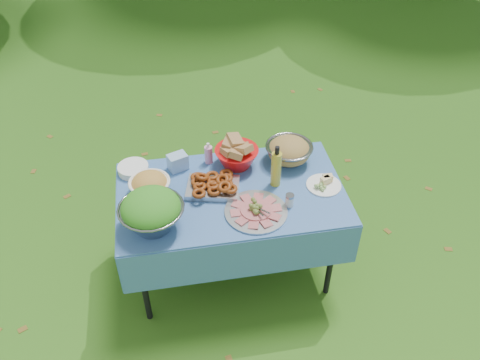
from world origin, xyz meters
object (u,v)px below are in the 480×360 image
object	(u,v)px
pasta_bowl_steel	(289,150)
charcuterie_platter	(256,207)
plate_stack	(133,169)
picnic_table	(232,233)
bread_bowl	(237,153)
oil_bottle	(276,166)
salad_bowl	(151,211)

from	to	relation	value
pasta_bowl_steel	charcuterie_platter	distance (m)	0.57
plate_stack	charcuterie_platter	xyz separation A→B (m)	(0.74, -0.53, 0.02)
picnic_table	plate_stack	xyz separation A→B (m)	(-0.62, 0.32, 0.41)
bread_bowl	pasta_bowl_steel	bearing A→B (deg)	-1.71
charcuterie_platter	picnic_table	bearing A→B (deg)	119.49
picnic_table	pasta_bowl_steel	size ratio (longest dim) A/B	4.55
bread_bowl	charcuterie_platter	size ratio (longest dim) A/B	0.76
plate_stack	pasta_bowl_steel	world-z (taller)	pasta_bowl_steel
picnic_table	charcuterie_platter	world-z (taller)	charcuterie_platter
bread_bowl	oil_bottle	world-z (taller)	oil_bottle
plate_stack	bread_bowl	size ratio (longest dim) A/B	0.69
pasta_bowl_steel	plate_stack	bearing A→B (deg)	176.90
picnic_table	bread_bowl	size ratio (longest dim) A/B	4.90
pasta_bowl_steel	oil_bottle	distance (m)	0.28
salad_bowl	plate_stack	xyz separation A→B (m)	(-0.11, 0.54, -0.10)
plate_stack	charcuterie_platter	bearing A→B (deg)	-35.70
picnic_table	oil_bottle	bearing A→B (deg)	5.55
plate_stack	bread_bowl	distance (m)	0.70
bread_bowl	pasta_bowl_steel	distance (m)	0.36
picnic_table	salad_bowl	size ratio (longest dim) A/B	3.79
picnic_table	pasta_bowl_steel	world-z (taller)	pasta_bowl_steel
salad_bowl	bread_bowl	xyz separation A→B (m)	(0.59, 0.50, -0.03)
picnic_table	salad_bowl	bearing A→B (deg)	-155.86
plate_stack	charcuterie_platter	size ratio (longest dim) A/B	0.53
oil_bottle	picnic_table	bearing A→B (deg)	-174.45
picnic_table	bread_bowl	xyz separation A→B (m)	(0.08, 0.27, 0.48)
plate_stack	picnic_table	bearing A→B (deg)	-27.19
salad_bowl	oil_bottle	distance (m)	0.84
salad_bowl	oil_bottle	xyz separation A→B (m)	(0.80, 0.26, 0.02)
salad_bowl	pasta_bowl_steel	bearing A→B (deg)	27.11
pasta_bowl_steel	charcuterie_platter	size ratio (longest dim) A/B	0.82
oil_bottle	salad_bowl	bearing A→B (deg)	-162.34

